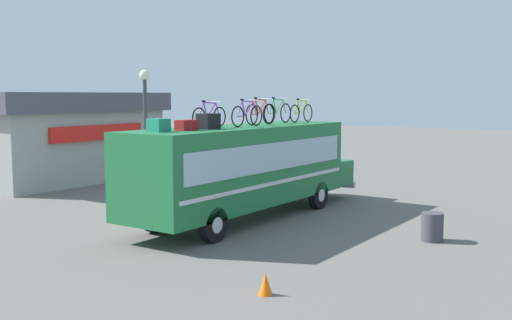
{
  "coord_description": "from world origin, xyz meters",
  "views": [
    {
      "loc": [
        -16.24,
        -11.64,
        4.17
      ],
      "look_at": [
        0.83,
        0.0,
        1.95
      ],
      "focal_mm": 42.53,
      "sensor_mm": 36.0,
      "label": 1
    }
  ],
  "objects_px": {
    "bus": "(246,166)",
    "rooftop_bicycle_1": "(209,116)",
    "rooftop_bicycle_5": "(301,112)",
    "street_lamp": "(145,121)",
    "rooftop_bicycle_4": "(278,112)",
    "rooftop_bicycle_2": "(247,115)",
    "luggage_bag_1": "(159,125)",
    "trash_bin": "(432,227)",
    "luggage_bag_2": "(187,125)",
    "rooftop_bicycle_3": "(260,113)",
    "luggage_bag_3": "(208,121)",
    "traffic_cone": "(266,284)"
  },
  "relations": [
    {
      "from": "luggage_bag_2",
      "to": "rooftop_bicycle_4",
      "type": "bearing_deg",
      "value": 1.8
    },
    {
      "from": "bus",
      "to": "rooftop_bicycle_2",
      "type": "bearing_deg",
      "value": -141.4
    },
    {
      "from": "rooftop_bicycle_2",
      "to": "rooftop_bicycle_3",
      "type": "bearing_deg",
      "value": 15.51
    },
    {
      "from": "rooftop_bicycle_1",
      "to": "rooftop_bicycle_2",
      "type": "height_order",
      "value": "rooftop_bicycle_2"
    },
    {
      "from": "luggage_bag_2",
      "to": "rooftop_bicycle_4",
      "type": "distance_m",
      "value": 5.24
    },
    {
      "from": "rooftop_bicycle_4",
      "to": "rooftop_bicycle_3",
      "type": "bearing_deg",
      "value": -178.6
    },
    {
      "from": "rooftop_bicycle_4",
      "to": "street_lamp",
      "type": "height_order",
      "value": "street_lamp"
    },
    {
      "from": "rooftop_bicycle_2",
      "to": "traffic_cone",
      "type": "bearing_deg",
      "value": -141.95
    },
    {
      "from": "rooftop_bicycle_1",
      "to": "traffic_cone",
      "type": "distance_m",
      "value": 7.76
    },
    {
      "from": "luggage_bag_2",
      "to": "rooftop_bicycle_5",
      "type": "bearing_deg",
      "value": -0.57
    },
    {
      "from": "rooftop_bicycle_1",
      "to": "rooftop_bicycle_5",
      "type": "xyz_separation_m",
      "value": [
        4.97,
        -0.48,
        0.01
      ]
    },
    {
      "from": "luggage_bag_1",
      "to": "rooftop_bicycle_4",
      "type": "relative_size",
      "value": 0.27
    },
    {
      "from": "luggage_bag_1",
      "to": "bus",
      "type": "bearing_deg",
      "value": -2.15
    },
    {
      "from": "rooftop_bicycle_5",
      "to": "street_lamp",
      "type": "distance_m",
      "value": 5.83
    },
    {
      "from": "rooftop_bicycle_1",
      "to": "luggage_bag_1",
      "type": "bearing_deg",
      "value": -175.01
    },
    {
      "from": "rooftop_bicycle_2",
      "to": "rooftop_bicycle_1",
      "type": "bearing_deg",
      "value": 151.24
    },
    {
      "from": "rooftop_bicycle_2",
      "to": "street_lamp",
      "type": "relative_size",
      "value": 0.34
    },
    {
      "from": "bus",
      "to": "rooftop_bicycle_3",
      "type": "distance_m",
      "value": 1.99
    },
    {
      "from": "luggage_bag_3",
      "to": "luggage_bag_2",
      "type": "bearing_deg",
      "value": 173.22
    },
    {
      "from": "luggage_bag_3",
      "to": "rooftop_bicycle_1",
      "type": "bearing_deg",
      "value": 36.52
    },
    {
      "from": "luggage_bag_1",
      "to": "luggage_bag_2",
      "type": "height_order",
      "value": "luggage_bag_1"
    },
    {
      "from": "luggage_bag_2",
      "to": "street_lamp",
      "type": "xyz_separation_m",
      "value": [
        2.47,
        4.09,
        -0.06
      ]
    },
    {
      "from": "trash_bin",
      "to": "street_lamp",
      "type": "xyz_separation_m",
      "value": [
        -1.06,
        10.26,
        2.83
      ]
    },
    {
      "from": "rooftop_bicycle_2",
      "to": "rooftop_bicycle_3",
      "type": "distance_m",
      "value": 1.35
    },
    {
      "from": "luggage_bag_2",
      "to": "rooftop_bicycle_3",
      "type": "distance_m",
      "value": 4.06
    },
    {
      "from": "rooftop_bicycle_1",
      "to": "rooftop_bicycle_5",
      "type": "relative_size",
      "value": 1.0
    },
    {
      "from": "bus",
      "to": "rooftop_bicycle_1",
      "type": "distance_m",
      "value": 2.3
    },
    {
      "from": "luggage_bag_3",
      "to": "trash_bin",
      "type": "distance_m",
      "value": 7.25
    },
    {
      "from": "luggage_bag_3",
      "to": "rooftop_bicycle_3",
      "type": "bearing_deg",
      "value": 4.33
    },
    {
      "from": "bus",
      "to": "rooftop_bicycle_1",
      "type": "relative_size",
      "value": 6.59
    },
    {
      "from": "luggage_bag_2",
      "to": "rooftop_bicycle_2",
      "type": "bearing_deg",
      "value": -4.7
    },
    {
      "from": "rooftop_bicycle_5",
      "to": "street_lamp",
      "type": "bearing_deg",
      "value": 134.42
    },
    {
      "from": "rooftop_bicycle_2",
      "to": "rooftop_bicycle_3",
      "type": "relative_size",
      "value": 0.99
    },
    {
      "from": "luggage_bag_2",
      "to": "trash_bin",
      "type": "bearing_deg",
      "value": -60.2
    },
    {
      "from": "luggage_bag_2",
      "to": "rooftop_bicycle_3",
      "type": "bearing_deg",
      "value": 1.91
    },
    {
      "from": "bus",
      "to": "rooftop_bicycle_1",
      "type": "xyz_separation_m",
      "value": [
        -1.5,
        0.37,
        1.7
      ]
    },
    {
      "from": "rooftop_bicycle_5",
      "to": "street_lamp",
      "type": "height_order",
      "value": "street_lamp"
    },
    {
      "from": "traffic_cone",
      "to": "bus",
      "type": "bearing_deg",
      "value": 38.08
    },
    {
      "from": "rooftop_bicycle_4",
      "to": "traffic_cone",
      "type": "xyz_separation_m",
      "value": [
        -8.35,
        -4.98,
        -3.31
      ]
    },
    {
      "from": "street_lamp",
      "to": "rooftop_bicycle_1",
      "type": "bearing_deg",
      "value": -103.61
    },
    {
      "from": "bus",
      "to": "rooftop_bicycle_4",
      "type": "relative_size",
      "value": 6.14
    },
    {
      "from": "rooftop_bicycle_4",
      "to": "trash_bin",
      "type": "xyz_separation_m",
      "value": [
        -1.7,
        -6.33,
        -3.14
      ]
    },
    {
      "from": "rooftop_bicycle_1",
      "to": "rooftop_bicycle_3",
      "type": "distance_m",
      "value": 2.48
    },
    {
      "from": "rooftop_bicycle_5",
      "to": "trash_bin",
      "type": "relative_size",
      "value": 2.04
    },
    {
      "from": "luggage_bag_3",
      "to": "luggage_bag_1",
      "type": "bearing_deg",
      "value": 170.87
    },
    {
      "from": "rooftop_bicycle_4",
      "to": "rooftop_bicycle_5",
      "type": "height_order",
      "value": "rooftop_bicycle_4"
    },
    {
      "from": "bus",
      "to": "trash_bin",
      "type": "xyz_separation_m",
      "value": [
        0.45,
        -6.21,
        -1.4
      ]
    },
    {
      "from": "rooftop_bicycle_2",
      "to": "street_lamp",
      "type": "xyz_separation_m",
      "value": [
        -0.28,
        4.32,
        -0.28
      ]
    },
    {
      "from": "street_lamp",
      "to": "luggage_bag_1",
      "type": "bearing_deg",
      "value": -131.4
    },
    {
      "from": "rooftop_bicycle_1",
      "to": "rooftop_bicycle_4",
      "type": "height_order",
      "value": "rooftop_bicycle_4"
    }
  ]
}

